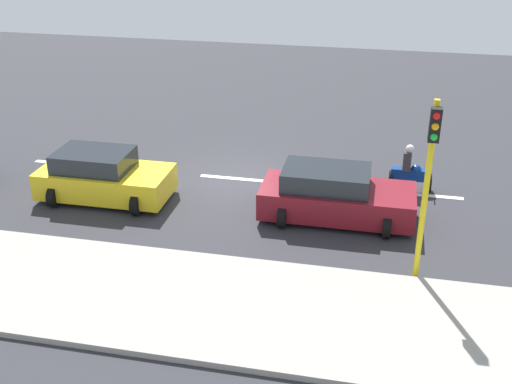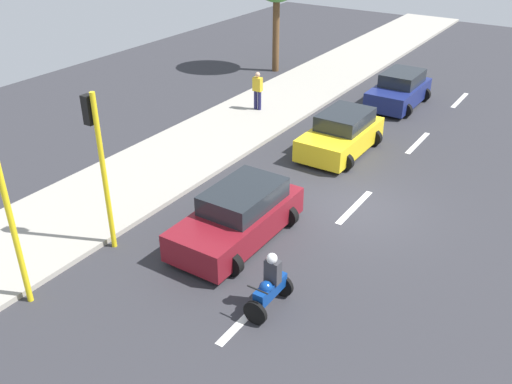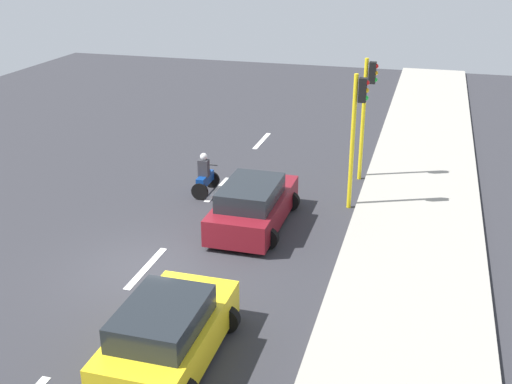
# 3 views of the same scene
# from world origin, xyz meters

# --- Properties ---
(ground_plane) EXTENTS (40.00, 60.00, 0.10)m
(ground_plane) POSITION_xyz_m (0.00, 0.00, -0.05)
(ground_plane) COLOR #2D2D33
(sidewalk) EXTENTS (4.00, 60.00, 0.15)m
(sidewalk) POSITION_xyz_m (7.00, 0.00, 0.07)
(sidewalk) COLOR #9E998E
(sidewalk) RESTS_ON ground
(lane_stripe_north) EXTENTS (0.20, 2.40, 0.01)m
(lane_stripe_north) POSITION_xyz_m (0.00, -6.00, 0.01)
(lane_stripe_north) COLOR white
(lane_stripe_north) RESTS_ON ground
(lane_stripe_mid) EXTENTS (0.20, 2.40, 0.01)m
(lane_stripe_mid) POSITION_xyz_m (0.00, 0.00, 0.01)
(lane_stripe_mid) COLOR white
(lane_stripe_mid) RESTS_ON ground
(lane_stripe_south) EXTENTS (0.20, 2.40, 0.01)m
(lane_stripe_south) POSITION_xyz_m (0.00, 6.00, 0.01)
(lane_stripe_south) COLOR white
(lane_stripe_south) RESTS_ON ground
(car_maroon) EXTENTS (2.30, 4.34, 1.52)m
(car_maroon) POSITION_xyz_m (2.07, 3.41, 0.71)
(car_maroon) COLOR maroon
(car_maroon) RESTS_ON ground
(car_yellow_cab) EXTENTS (2.29, 3.95, 1.52)m
(car_yellow_cab) POSITION_xyz_m (2.23, -3.60, 0.71)
(car_yellow_cab) COLOR yellow
(car_yellow_cab) RESTS_ON ground
(motorcycle) EXTENTS (0.60, 1.30, 1.53)m
(motorcycle) POSITION_xyz_m (-0.28, 5.51, 0.64)
(motorcycle) COLOR black
(motorcycle) RESTS_ON ground
(traffic_light_midblock) EXTENTS (0.49, 0.24, 4.50)m
(traffic_light_midblock) POSITION_xyz_m (4.85, 5.68, 2.93)
(traffic_light_midblock) COLOR yellow
(traffic_light_midblock) RESTS_ON ground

